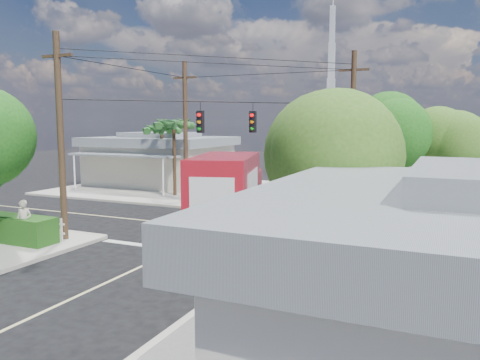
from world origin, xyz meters
The scene contains 16 objects.
ground centered at (0.00, 0.00, 0.00)m, with size 120.00×120.00×0.00m, color black.
sidewalk_ne centered at (10.88, 10.88, 0.07)m, with size 14.12×14.12×0.14m.
sidewalk_nw centered at (-10.88, 10.88, 0.07)m, with size 14.12×14.12×0.14m.
road_markings centered at (0.00, -1.47, 0.01)m, with size 32.00×32.00×0.01m.
building_nw centered at (-12.00, 12.46, 2.22)m, with size 10.80×10.20×4.30m.
radio_tower centered at (0.50, 20.00, 5.64)m, with size 0.80×0.80×17.00m.
tree_ne_front centered at (7.21, 6.76, 4.77)m, with size 4.21×4.14×6.66m.
tree_ne_back centered at (9.81, 8.96, 4.19)m, with size 3.77×3.66×5.82m.
tree_se centered at (7.01, -7.24, 4.04)m, with size 3.67×3.54×5.62m.
palm_nw_front centered at (-7.50, 7.50, 5.04)m, with size 3.01×3.08×5.59m.
palm_nw_back centered at (-9.50, 9.00, 4.67)m, with size 3.01×3.08×5.19m.
utility_poles centered at (-1.58, 1.60, 4.67)m, with size 12.00×10.68×9.00m.
picket_fence centered at (-7.80, -5.60, 0.68)m, with size 5.94×0.06×1.00m.
vending_boxes centered at (6.50, 6.20, 0.69)m, with size 1.90×0.50×1.10m.
delivery_truck centered at (0.20, 0.10, 1.87)m, with size 4.71×8.85×3.68m.
pedestrian centered at (-6.06, -6.59, 1.08)m, with size 0.68×0.45×1.87m, color #C1AFA2.
Camera 1 is at (10.03, -20.39, 5.19)m, focal length 35.00 mm.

